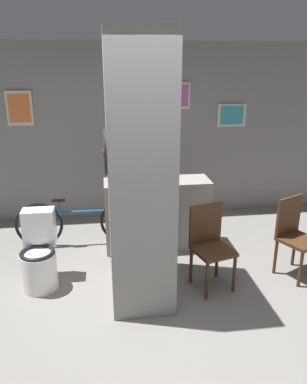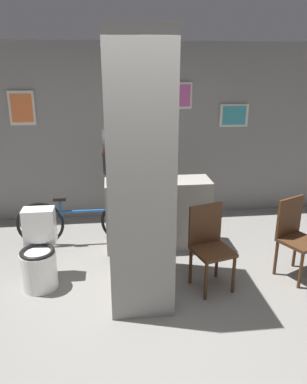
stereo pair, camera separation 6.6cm
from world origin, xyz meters
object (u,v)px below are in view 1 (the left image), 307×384
(toilet, at_px, (39,256))
(chair_near_pillar, at_px, (210,243))
(bicycle, at_px, (82,222))
(bottle_tall, at_px, (140,171))
(chair_by_doorway, at_px, (295,233))

(toilet, height_order, chair_near_pillar, chair_near_pillar)
(toilet, bearing_deg, chair_near_pillar, -7.21)
(bicycle, height_order, bottle_tall, bottle_tall)
(bicycle, relative_size, bottle_tall, 5.16)
(chair_by_doorway, distance_m, bottle_tall, 1.96)
(chair_near_pillar, xyz_separation_m, chair_by_doorway, (1.01, 0.10, 0.00))
(toilet, relative_size, chair_near_pillar, 0.90)
(toilet, relative_size, chair_by_doorway, 0.90)
(chair_near_pillar, xyz_separation_m, bottle_tall, (-0.64, 1.02, 0.53))
(bicycle, bearing_deg, chair_near_pillar, -39.34)
(toilet, xyz_separation_m, chair_by_doorway, (2.82, -0.13, 0.16))
(chair_near_pillar, relative_size, chair_by_doorway, 1.00)
(chair_near_pillar, xyz_separation_m, bicycle, (-1.40, 1.15, -0.17))
(bicycle, bearing_deg, toilet, -113.81)
(toilet, bearing_deg, bottle_tall, 34.17)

